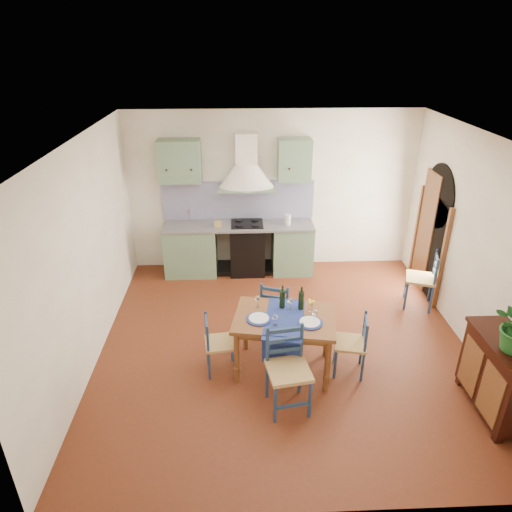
# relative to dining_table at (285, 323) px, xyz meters

# --- Properties ---
(floor) EXTENTS (5.00, 5.00, 0.00)m
(floor) POSITION_rel_dining_table_xyz_m (0.05, 0.51, -0.69)
(floor) COLOR #4E2510
(floor) RESTS_ON ground
(back_wall) EXTENTS (5.00, 0.96, 2.80)m
(back_wall) POSITION_rel_dining_table_xyz_m (-0.41, 2.80, 0.36)
(back_wall) COLOR white
(back_wall) RESTS_ON ground
(right_wall) EXTENTS (0.26, 5.00, 2.80)m
(right_wall) POSITION_rel_dining_table_xyz_m (2.55, 0.79, 0.65)
(right_wall) COLOR white
(right_wall) RESTS_ON ground
(left_wall) EXTENTS (0.04, 5.00, 2.80)m
(left_wall) POSITION_rel_dining_table_xyz_m (-2.45, 0.51, 0.71)
(left_wall) COLOR white
(left_wall) RESTS_ON ground
(ceiling) EXTENTS (5.00, 5.00, 0.01)m
(ceiling) POSITION_rel_dining_table_xyz_m (0.05, 0.51, 2.11)
(ceiling) COLOR silver
(ceiling) RESTS_ON back_wall
(dining_table) EXTENTS (1.35, 1.05, 1.10)m
(dining_table) POSITION_rel_dining_table_xyz_m (0.00, 0.00, 0.00)
(dining_table) COLOR brown
(dining_table) RESTS_ON ground
(chair_near) EXTENTS (0.53, 0.53, 0.99)m
(chair_near) POSITION_rel_dining_table_xyz_m (-0.03, -0.64, -0.18)
(chair_near) COLOR navy
(chair_near) RESTS_ON ground
(chair_far) EXTENTS (0.53, 0.53, 0.90)m
(chair_far) POSITION_rel_dining_table_xyz_m (-0.04, 0.71, -0.23)
(chair_far) COLOR navy
(chair_far) RESTS_ON ground
(chair_left) EXTENTS (0.42, 0.42, 0.80)m
(chair_left) POSITION_rel_dining_table_xyz_m (-0.83, -0.00, -0.28)
(chair_left) COLOR navy
(chair_left) RESTS_ON ground
(chair_right) EXTENTS (0.45, 0.45, 0.82)m
(chair_right) POSITION_rel_dining_table_xyz_m (0.84, -0.09, -0.27)
(chair_right) COLOR navy
(chair_right) RESTS_ON ground
(chair_spare) EXTENTS (0.55, 0.55, 0.92)m
(chair_spare) POSITION_rel_dining_table_xyz_m (2.28, 1.41, -0.21)
(chair_spare) COLOR navy
(chair_spare) RESTS_ON ground
(sideboard) EXTENTS (0.50, 1.05, 0.94)m
(sideboard) POSITION_rel_dining_table_xyz_m (2.31, -0.83, -0.18)
(sideboard) COLOR black
(sideboard) RESTS_ON ground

